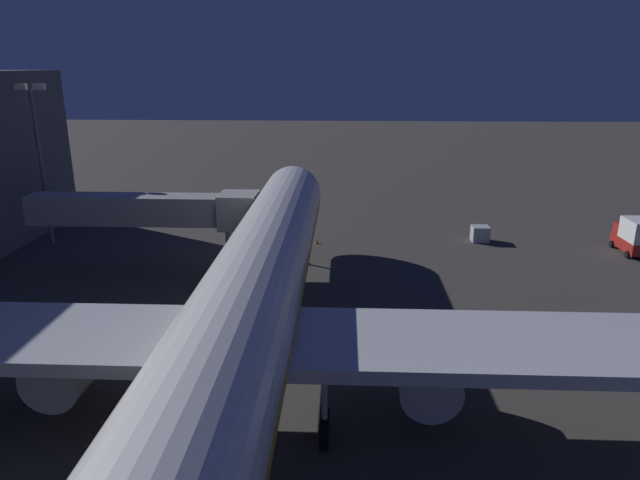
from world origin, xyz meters
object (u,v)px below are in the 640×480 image
Objects in this scene: traffic_cone_nose_port at (317,241)px; traffic_cone_nose_starboard at (275,241)px; airliner_at_gate at (240,324)px; jet_bridge at (161,210)px; baggage_container_near_belt at (480,234)px; apron_floodlight_mast at (40,153)px; ops_van at (633,236)px.

traffic_cone_nose_port is 4.40m from traffic_cone_nose_starboard.
airliner_at_gate is 116.23× the size of traffic_cone_nose_port.
jet_bridge reaches higher than traffic_cone_nose_port.
airliner_at_gate reaches higher than baggage_container_near_belt.
traffic_cone_nose_port is (-2.20, -31.04, -5.37)m from airliner_at_gate.
apron_floodlight_mast reaches higher than ops_van.
ops_van is at bearing 166.59° from baggage_container_near_belt.
apron_floodlight_mast reaches higher than traffic_cone_nose_port.
baggage_container_near_belt is at bearing -176.61° from apron_floodlight_mast.
baggage_container_near_belt is (14.08, -3.36, -0.98)m from ops_van.
apron_floodlight_mast is 29.37× the size of traffic_cone_nose_port.
traffic_cone_nose_port is at bearing -145.35° from jet_bridge.
traffic_cone_nose_starboard is at bearing -177.56° from apron_floodlight_mast.
apron_floodlight_mast reaches higher than baggage_container_near_belt.
jet_bridge is 4.21× the size of ops_van.
apron_floodlight_mast is 59.54m from ops_van.
baggage_container_near_belt is 21.73m from traffic_cone_nose_starboard.
apron_floodlight_mast reaches higher than traffic_cone_nose_starboard.
apron_floodlight_mast is at bearing 2.06° from traffic_cone_nose_port.
jet_bridge is 32.61m from baggage_container_near_belt.
baggage_container_near_belt is 3.20× the size of traffic_cone_nose_port.
apron_floodlight_mast is 25.07m from traffic_cone_nose_starboard.
airliner_at_gate is at bearing 130.32° from apron_floodlight_mast.
ops_van is (-33.54, -29.35, -3.85)m from airliner_at_gate.
jet_bridge is at bearing 46.11° from traffic_cone_nose_starboard.
ops_van is (-59.04, 0.69, -7.69)m from apron_floodlight_mast.
baggage_container_near_belt is at bearing -160.53° from jet_bridge.
airliner_at_gate is at bearing 116.45° from jet_bridge.
airliner_at_gate is 44.73m from ops_van.
airliner_at_gate reaches higher than traffic_cone_nose_starboard.
traffic_cone_nose_starboard is at bearing -85.95° from airliner_at_gate.
jet_bridge is 17.07m from apron_floodlight_mast.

